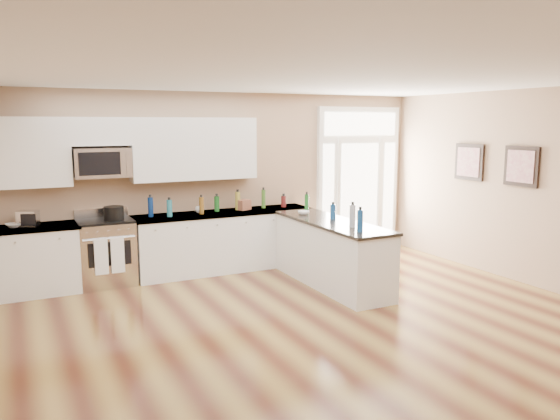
{
  "coord_description": "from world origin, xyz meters",
  "views": [
    {
      "loc": [
        -3.13,
        -4.28,
        2.32
      ],
      "look_at": [
        -0.01,
        2.0,
        1.2
      ],
      "focal_mm": 35.0,
      "sensor_mm": 36.0,
      "label": 1
    }
  ],
  "objects_px": {
    "peninsula_cabinet": "(331,255)",
    "toaster_oven": "(28,219)",
    "kitchen_range": "(106,252)",
    "stockpot": "(114,213)"
  },
  "relations": [
    {
      "from": "peninsula_cabinet",
      "to": "toaster_oven",
      "type": "height_order",
      "value": "toaster_oven"
    },
    {
      "from": "peninsula_cabinet",
      "to": "kitchen_range",
      "type": "xyz_separation_m",
      "value": [
        -2.9,
        1.45,
        0.05
      ]
    },
    {
      "from": "kitchen_range",
      "to": "toaster_oven",
      "type": "xyz_separation_m",
      "value": [
        -0.99,
        0.01,
        0.57
      ]
    },
    {
      "from": "toaster_oven",
      "to": "kitchen_range",
      "type": "bearing_deg",
      "value": 22.36
    },
    {
      "from": "peninsula_cabinet",
      "to": "toaster_oven",
      "type": "relative_size",
      "value": 9.32
    },
    {
      "from": "stockpot",
      "to": "peninsula_cabinet",
      "type": "bearing_deg",
      "value": -26.18
    },
    {
      "from": "kitchen_range",
      "to": "stockpot",
      "type": "distance_m",
      "value": 0.59
    },
    {
      "from": "kitchen_range",
      "to": "stockpot",
      "type": "relative_size",
      "value": 3.88
    },
    {
      "from": "kitchen_range",
      "to": "stockpot",
      "type": "height_order",
      "value": "stockpot"
    },
    {
      "from": "peninsula_cabinet",
      "to": "toaster_oven",
      "type": "xyz_separation_m",
      "value": [
        -3.88,
        1.46,
        0.61
      ]
    }
  ]
}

